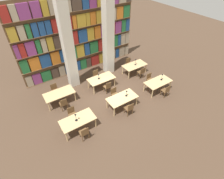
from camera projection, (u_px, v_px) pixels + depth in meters
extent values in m
plane|color=#4C3828|center=(111.00, 96.00, 11.55)|extent=(40.00, 40.00, 0.00)
cube|color=brown|center=(80.00, 35.00, 12.38)|extent=(8.90, 0.06, 5.50)
cube|color=brown|center=(84.00, 68.00, 14.14)|extent=(8.90, 0.35, 0.03)
cube|color=tan|center=(29.00, 81.00, 12.10)|extent=(0.41, 0.20, 0.80)
cube|color=#84387A|center=(37.00, 79.00, 12.33)|extent=(0.56, 0.20, 0.80)
cube|color=#236B38|center=(46.00, 76.00, 12.60)|extent=(0.66, 0.20, 0.80)
cube|color=#47382D|center=(55.00, 73.00, 12.88)|extent=(0.49, 0.20, 0.80)
cube|color=tan|center=(62.00, 71.00, 13.10)|extent=(0.44, 0.20, 0.80)
cube|color=navy|center=(68.00, 69.00, 13.30)|extent=(0.39, 0.20, 0.80)
cube|color=tan|center=(73.00, 67.00, 13.49)|extent=(0.42, 0.20, 0.80)
cube|color=navy|center=(78.00, 65.00, 13.66)|extent=(0.28, 0.20, 0.80)
cube|color=#236B38|center=(83.00, 64.00, 13.84)|extent=(0.49, 0.20, 0.80)
cube|color=#47382D|center=(88.00, 62.00, 14.04)|extent=(0.39, 0.20, 0.80)
cube|color=maroon|center=(95.00, 60.00, 14.28)|extent=(0.66, 0.20, 0.80)
cube|color=#B7932D|center=(102.00, 58.00, 14.55)|extent=(0.51, 0.20, 0.80)
cube|color=#84387A|center=(107.00, 56.00, 14.76)|extent=(0.38, 0.20, 0.80)
cube|color=tan|center=(112.00, 55.00, 14.98)|extent=(0.60, 0.20, 0.80)
cube|color=navy|center=(117.00, 53.00, 15.21)|extent=(0.31, 0.20, 0.80)
cube|color=tan|center=(121.00, 52.00, 15.41)|extent=(0.55, 0.20, 0.80)
cube|color=tan|center=(126.00, 50.00, 15.63)|extent=(0.34, 0.20, 0.80)
cube|color=brown|center=(82.00, 56.00, 13.43)|extent=(8.90, 0.35, 0.03)
cube|color=#236B38|center=(25.00, 67.00, 11.37)|extent=(0.48, 0.20, 0.93)
cube|color=orange|center=(35.00, 64.00, 11.64)|extent=(0.66, 0.20, 0.93)
cube|color=navy|center=(45.00, 61.00, 11.94)|extent=(0.68, 0.20, 0.93)
cube|color=orange|center=(55.00, 58.00, 12.24)|extent=(0.61, 0.20, 0.93)
cube|color=navy|center=(64.00, 55.00, 12.51)|extent=(0.61, 0.20, 0.93)
cube|color=#236B38|center=(73.00, 53.00, 12.79)|extent=(0.56, 0.20, 0.93)
cube|color=#B7932D|center=(80.00, 51.00, 13.04)|extent=(0.59, 0.20, 0.93)
cube|color=navy|center=(87.00, 49.00, 13.28)|extent=(0.40, 0.20, 0.93)
cube|color=#236B38|center=(94.00, 47.00, 13.53)|extent=(0.69, 0.20, 0.93)
cube|color=maroon|center=(100.00, 45.00, 13.77)|extent=(0.35, 0.20, 0.93)
cube|color=maroon|center=(104.00, 44.00, 13.93)|extent=(0.36, 0.20, 0.93)
cube|color=tan|center=(108.00, 43.00, 14.10)|extent=(0.35, 0.20, 0.93)
cube|color=#236B38|center=(114.00, 41.00, 14.33)|extent=(0.61, 0.20, 0.93)
cube|color=navy|center=(119.00, 40.00, 14.53)|extent=(0.25, 0.20, 0.93)
cube|color=tan|center=(123.00, 39.00, 14.70)|extent=(0.43, 0.20, 0.93)
cube|color=tan|center=(127.00, 38.00, 14.88)|extent=(0.35, 0.20, 0.93)
cube|color=brown|center=(81.00, 42.00, 12.72)|extent=(8.90, 0.35, 0.03)
cube|color=#84387A|center=(17.00, 52.00, 10.62)|extent=(0.25, 0.20, 0.92)
cube|color=maroon|center=(22.00, 51.00, 10.76)|extent=(0.33, 0.20, 0.92)
cube|color=#84387A|center=(31.00, 49.00, 10.96)|extent=(0.56, 0.20, 0.92)
cube|color=#236B38|center=(38.00, 47.00, 11.17)|extent=(0.28, 0.20, 0.92)
cube|color=tan|center=(44.00, 45.00, 11.31)|extent=(0.31, 0.20, 0.92)
cube|color=#B7932D|center=(50.00, 44.00, 11.49)|extent=(0.40, 0.20, 0.92)
cube|color=#47382D|center=(58.00, 42.00, 11.70)|extent=(0.54, 0.20, 0.92)
cube|color=maroon|center=(64.00, 40.00, 11.89)|extent=(0.26, 0.20, 0.92)
cube|color=#47382D|center=(69.00, 39.00, 12.03)|extent=(0.33, 0.20, 0.92)
cube|color=maroon|center=(74.00, 38.00, 12.21)|extent=(0.47, 0.20, 0.92)
cube|color=navy|center=(83.00, 36.00, 12.48)|extent=(0.66, 0.20, 0.92)
cube|color=#B7932D|center=(90.00, 34.00, 12.74)|extent=(0.54, 0.20, 0.92)
cube|color=orange|center=(97.00, 32.00, 12.99)|extent=(0.48, 0.20, 0.92)
cube|color=#84387A|center=(104.00, 31.00, 13.22)|extent=(0.57, 0.20, 0.92)
cube|color=maroon|center=(111.00, 29.00, 13.51)|extent=(0.63, 0.20, 0.92)
cube|color=#84387A|center=(118.00, 27.00, 13.77)|extent=(0.56, 0.20, 0.92)
cube|color=#236B38|center=(123.00, 26.00, 13.99)|extent=(0.38, 0.20, 0.92)
cube|color=navy|center=(127.00, 25.00, 14.16)|extent=(0.35, 0.20, 0.92)
cube|color=brown|center=(79.00, 27.00, 12.02)|extent=(8.90, 0.35, 0.03)
cube|color=#B7932D|center=(12.00, 35.00, 9.98)|extent=(0.47, 0.20, 0.86)
cube|color=tan|center=(21.00, 33.00, 10.19)|extent=(0.38, 0.20, 0.86)
cube|color=#236B38|center=(28.00, 31.00, 10.35)|extent=(0.26, 0.20, 0.86)
cube|color=navy|center=(35.00, 30.00, 10.51)|extent=(0.34, 0.20, 0.86)
cube|color=navy|center=(42.00, 29.00, 10.68)|extent=(0.36, 0.20, 0.86)
cube|color=navy|center=(48.00, 27.00, 10.85)|extent=(0.35, 0.20, 0.86)
cube|color=maroon|center=(55.00, 26.00, 11.04)|extent=(0.45, 0.20, 0.86)
cube|color=tan|center=(63.00, 24.00, 11.27)|extent=(0.52, 0.20, 0.86)
cube|color=maroon|center=(70.00, 23.00, 11.45)|extent=(0.28, 0.20, 0.86)
cube|color=orange|center=(74.00, 22.00, 11.59)|extent=(0.27, 0.20, 0.86)
cube|color=#B7932D|center=(81.00, 21.00, 11.80)|extent=(0.65, 0.20, 0.86)
cube|color=#B7932D|center=(88.00, 19.00, 12.01)|extent=(0.30, 0.20, 0.86)
cube|color=orange|center=(93.00, 18.00, 12.17)|extent=(0.41, 0.20, 0.86)
cube|color=#B7932D|center=(100.00, 17.00, 12.43)|extent=(0.69, 0.20, 0.86)
cube|color=#B7932D|center=(108.00, 15.00, 12.70)|extent=(0.50, 0.20, 0.86)
cube|color=tan|center=(113.00, 14.00, 12.91)|extent=(0.41, 0.20, 0.86)
cube|color=orange|center=(119.00, 13.00, 13.14)|extent=(0.58, 0.20, 0.86)
cube|color=#236B38|center=(126.00, 11.00, 13.40)|extent=(0.58, 0.20, 0.86)
cube|color=brown|center=(77.00, 11.00, 11.31)|extent=(8.90, 0.35, 0.03)
cube|color=maroon|center=(4.00, 14.00, 9.26)|extent=(0.44, 0.20, 0.88)
cube|color=tan|center=(13.00, 13.00, 9.45)|extent=(0.35, 0.20, 0.88)
cube|color=#84387A|center=(23.00, 11.00, 9.67)|extent=(0.64, 0.20, 0.88)
cube|color=#84387A|center=(36.00, 9.00, 9.94)|extent=(0.53, 0.20, 0.88)
cube|color=#B7932D|center=(45.00, 8.00, 10.16)|extent=(0.37, 0.20, 0.88)
cube|color=tan|center=(51.00, 7.00, 10.32)|extent=(0.27, 0.20, 0.88)
cube|color=orange|center=(57.00, 6.00, 10.47)|extent=(0.30, 0.20, 0.88)
cube|color=tan|center=(65.00, 5.00, 10.70)|extent=(0.67, 0.20, 0.88)
cube|color=#47382D|center=(76.00, 3.00, 11.00)|extent=(0.67, 0.20, 0.88)
cube|color=navy|center=(85.00, 2.00, 11.27)|extent=(0.46, 0.20, 0.88)
cube|color=#84387A|center=(92.00, 1.00, 11.49)|extent=(0.53, 0.20, 0.88)
cube|color=beige|center=(68.00, 45.00, 10.66)|extent=(0.62, 0.62, 6.00)
cube|color=beige|center=(108.00, 34.00, 11.90)|extent=(0.62, 0.62, 6.00)
cube|color=tan|center=(78.00, 120.00, 9.08)|extent=(1.82, 0.94, 0.04)
cylinder|color=tan|center=(67.00, 137.00, 8.71)|extent=(0.07, 0.07, 0.69)
cylinder|color=tan|center=(96.00, 122.00, 9.41)|extent=(0.07, 0.07, 0.69)
cylinder|color=tan|center=(61.00, 126.00, 9.21)|extent=(0.07, 0.07, 0.69)
cylinder|color=tan|center=(89.00, 113.00, 9.91)|extent=(0.07, 0.07, 0.69)
cylinder|color=brown|center=(80.00, 134.00, 8.98)|extent=(0.04, 0.04, 0.43)
cylinder|color=brown|center=(86.00, 131.00, 9.13)|extent=(0.04, 0.04, 0.43)
cylinder|color=brown|center=(83.00, 139.00, 8.76)|extent=(0.04, 0.04, 0.43)
cylinder|color=brown|center=(89.00, 136.00, 8.91)|extent=(0.04, 0.04, 0.43)
cube|color=brown|center=(84.00, 132.00, 8.80)|extent=(0.42, 0.40, 0.04)
cube|color=brown|center=(85.00, 132.00, 8.53)|extent=(0.40, 0.03, 0.42)
cylinder|color=brown|center=(78.00, 118.00, 9.80)|extent=(0.04, 0.04, 0.43)
cylinder|color=brown|center=(72.00, 121.00, 9.65)|extent=(0.04, 0.04, 0.43)
cylinder|color=brown|center=(75.00, 115.00, 10.02)|extent=(0.04, 0.04, 0.43)
cylinder|color=brown|center=(69.00, 117.00, 9.86)|extent=(0.04, 0.04, 0.43)
cube|color=brown|center=(73.00, 115.00, 9.68)|extent=(0.42, 0.40, 0.04)
cube|color=brown|center=(71.00, 110.00, 9.65)|extent=(0.40, 0.03, 0.42)
cylinder|color=black|center=(76.00, 120.00, 9.02)|extent=(0.14, 0.14, 0.01)
cylinder|color=black|center=(76.00, 117.00, 8.88)|extent=(0.02, 0.02, 0.41)
cone|color=black|center=(75.00, 114.00, 8.73)|extent=(0.11, 0.11, 0.07)
cube|color=tan|center=(122.00, 98.00, 10.37)|extent=(1.82, 0.94, 0.04)
cylinder|color=tan|center=(114.00, 112.00, 10.01)|extent=(0.07, 0.07, 0.69)
cylinder|color=tan|center=(137.00, 101.00, 10.71)|extent=(0.07, 0.07, 0.69)
cylinder|color=tan|center=(107.00, 104.00, 10.51)|extent=(0.07, 0.07, 0.69)
cylinder|color=tan|center=(129.00, 94.00, 11.21)|extent=(0.07, 0.07, 0.69)
cylinder|color=brown|center=(124.00, 110.00, 10.27)|extent=(0.04, 0.04, 0.43)
cylinder|color=brown|center=(129.00, 108.00, 10.42)|extent=(0.04, 0.04, 0.43)
cylinder|color=brown|center=(128.00, 114.00, 10.05)|extent=(0.04, 0.04, 0.43)
cylinder|color=brown|center=(132.00, 111.00, 10.20)|extent=(0.04, 0.04, 0.43)
cube|color=brown|center=(129.00, 108.00, 10.08)|extent=(0.42, 0.40, 0.04)
cube|color=brown|center=(131.00, 107.00, 9.81)|extent=(0.40, 0.03, 0.42)
cylinder|color=brown|center=(119.00, 98.00, 11.08)|extent=(0.04, 0.04, 0.43)
cylinder|color=brown|center=(114.00, 100.00, 10.93)|extent=(0.04, 0.04, 0.43)
cylinder|color=brown|center=(116.00, 95.00, 11.30)|extent=(0.04, 0.04, 0.43)
cylinder|color=brown|center=(111.00, 97.00, 11.15)|extent=(0.04, 0.04, 0.43)
cube|color=brown|center=(115.00, 95.00, 10.96)|extent=(0.42, 0.40, 0.04)
cube|color=brown|center=(114.00, 90.00, 10.94)|extent=(0.40, 0.03, 0.42)
cylinder|color=black|center=(126.00, 96.00, 10.48)|extent=(0.14, 0.14, 0.01)
cylinder|color=black|center=(127.00, 93.00, 10.37)|extent=(0.02, 0.02, 0.33)
cone|color=black|center=(127.00, 91.00, 10.24)|extent=(0.11, 0.11, 0.07)
cube|color=tan|center=(158.00, 82.00, 11.58)|extent=(1.82, 0.94, 0.04)
cylinder|color=tan|center=(152.00, 94.00, 11.22)|extent=(0.07, 0.07, 0.69)
cylinder|color=tan|center=(170.00, 85.00, 11.91)|extent=(0.07, 0.07, 0.69)
cylinder|color=tan|center=(144.00, 87.00, 11.71)|extent=(0.07, 0.07, 0.69)
cylinder|color=tan|center=(162.00, 79.00, 12.41)|extent=(0.07, 0.07, 0.69)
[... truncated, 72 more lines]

